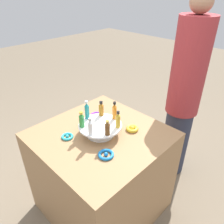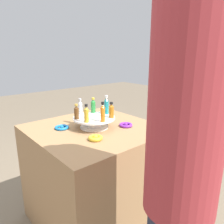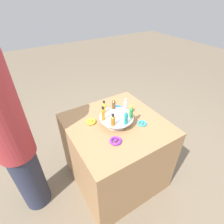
% 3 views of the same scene
% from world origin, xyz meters
% --- Properties ---
extents(ground_plane, '(12.00, 12.00, 0.00)m').
position_xyz_m(ground_plane, '(0.00, 0.00, 0.00)').
color(ground_plane, '#756651').
extents(party_table, '(0.86, 0.86, 0.79)m').
position_xyz_m(party_table, '(0.00, 0.00, 0.39)').
color(party_table, '#9E754C').
rests_on(party_table, ground_plane).
extents(display_stand, '(0.30, 0.30, 0.08)m').
position_xyz_m(display_stand, '(0.00, 0.00, 0.84)').
color(display_stand, white).
rests_on(display_stand, party_table).
extents(bottle_teal, '(0.03, 0.03, 0.14)m').
position_xyz_m(bottle_teal, '(-0.01, 0.13, 0.93)').
color(bottle_teal, teal).
rests_on(bottle_teal, display_stand).
extents(bottle_green, '(0.04, 0.04, 0.12)m').
position_xyz_m(bottle_green, '(-0.10, 0.07, 0.92)').
color(bottle_green, '#288438').
rests_on(bottle_green, display_stand).
extents(bottle_clear, '(0.03, 0.03, 0.12)m').
position_xyz_m(bottle_clear, '(-0.12, -0.04, 0.92)').
color(bottle_clear, silver).
rests_on(bottle_clear, display_stand).
extents(bottle_brown, '(0.03, 0.03, 0.11)m').
position_xyz_m(bottle_brown, '(-0.04, -0.12, 0.92)').
color(bottle_brown, brown).
rests_on(bottle_brown, display_stand).
extents(bottle_gold, '(0.03, 0.03, 0.12)m').
position_xyz_m(bottle_gold, '(0.06, -0.11, 0.92)').
color(bottle_gold, gold).
rests_on(bottle_gold, display_stand).
extents(bottle_orange, '(0.03, 0.03, 0.14)m').
position_xyz_m(bottle_orange, '(0.12, -0.02, 0.93)').
color(bottle_orange, orange).
rests_on(bottle_orange, display_stand).
extents(bottle_amber, '(0.04, 0.04, 0.11)m').
position_xyz_m(bottle_amber, '(0.09, 0.09, 0.92)').
color(bottle_amber, '#AD6B19').
rests_on(bottle_amber, display_stand).
extents(ribbon_bow_teal, '(0.08, 0.08, 0.02)m').
position_xyz_m(ribbon_bow_teal, '(-0.19, 0.13, 0.80)').
color(ribbon_bow_teal, '#2DB7CC').
rests_on(ribbon_bow_teal, party_table).
extents(ribbon_bow_blue, '(0.10, 0.10, 0.03)m').
position_xyz_m(ribbon_bow_blue, '(-0.13, -0.19, 0.80)').
color(ribbon_bow_blue, blue).
rests_on(ribbon_bow_blue, party_table).
extents(ribbon_bow_gold, '(0.09, 0.09, 0.04)m').
position_xyz_m(ribbon_bow_gold, '(0.19, -0.13, 0.80)').
color(ribbon_bow_gold, gold).
rests_on(ribbon_bow_gold, party_table).
extents(ribbon_bow_purple, '(0.10, 0.10, 0.03)m').
position_xyz_m(ribbon_bow_purple, '(0.13, 0.19, 0.80)').
color(ribbon_bow_purple, purple).
rests_on(ribbon_bow_purple, party_table).
extents(person_figure, '(0.29, 0.29, 1.68)m').
position_xyz_m(person_figure, '(0.83, -0.18, 0.85)').
color(person_figure, '#282D42').
rests_on(person_figure, ground_plane).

